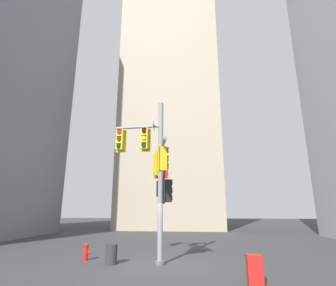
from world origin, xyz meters
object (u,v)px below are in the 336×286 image
trash_bin (111,254)px  fire_hydrant (86,251)px  signal_pole_assembly (154,165)px  newspaper_box (255,271)px

trash_bin → fire_hydrant: bearing=153.7°
trash_bin → signal_pole_assembly: bearing=0.8°
signal_pole_assembly → fire_hydrant: signal_pole_assembly is taller
fire_hydrant → trash_bin: bearing=-26.3°
trash_bin → newspaper_box: bearing=-26.7°
fire_hydrant → signal_pole_assembly: bearing=-12.2°
fire_hydrant → trash_bin: (1.45, -0.72, 0.01)m
newspaper_box → fire_hydrant: bearing=153.3°
signal_pole_assembly → newspaper_box: bearing=-37.1°
signal_pole_assembly → fire_hydrant: size_ratio=9.61×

